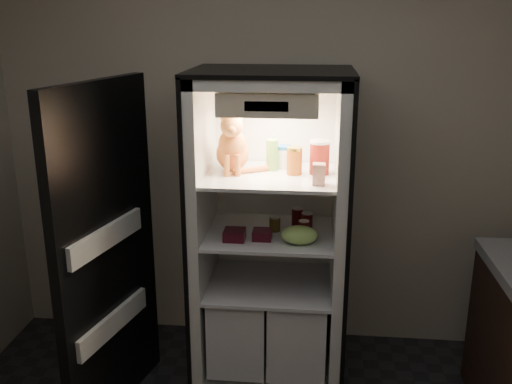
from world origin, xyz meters
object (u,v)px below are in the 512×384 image
at_px(berry_box_left, 235,235).
at_px(berry_box_right, 262,235).
at_px(tabby_cat, 233,147).
at_px(cream_carton, 319,174).
at_px(parmesan_shaker, 272,155).
at_px(refrigerator, 271,251).
at_px(soda_can_b, 307,223).
at_px(pepper_jar, 320,157).
at_px(salsa_jar, 294,161).
at_px(soda_can_a, 297,218).
at_px(condiment_jar, 275,224).
at_px(grape_bag, 299,235).
at_px(mayo_tub, 284,157).
at_px(soda_can_c, 304,230).

xyz_separation_m(berry_box_left, berry_box_right, (0.15, 0.03, -0.00)).
distance_m(tabby_cat, cream_carton, 0.55).
xyz_separation_m(parmesan_shaker, berry_box_left, (-0.19, -0.24, -0.41)).
xyz_separation_m(refrigerator, berry_box_right, (-0.04, -0.18, 0.18)).
bearing_deg(berry_box_right, soda_can_b, 27.64).
xyz_separation_m(pepper_jar, cream_carton, (-0.00, -0.22, -0.04)).
xyz_separation_m(salsa_jar, soda_can_a, (0.02, 0.07, -0.37)).
bearing_deg(condiment_jar, cream_carton, -39.30).
xyz_separation_m(soda_can_b, berry_box_right, (-0.25, -0.13, -0.03)).
xyz_separation_m(pepper_jar, soda_can_b, (-0.06, -0.03, -0.39)).
relative_size(parmesan_shaker, grape_bag, 0.89).
distance_m(mayo_tub, berry_box_right, 0.49).
xyz_separation_m(parmesan_shaker, berry_box_right, (-0.04, -0.21, -0.41)).
relative_size(parmesan_shaker, salsa_jar, 1.15).
relative_size(pepper_jar, soda_can_b, 1.61).
bearing_deg(cream_carton, soda_can_b, 106.31).
bearing_deg(parmesan_shaker, cream_carton, -45.64).
bearing_deg(cream_carton, grape_bag, 169.10).
distance_m(mayo_tub, berry_box_left, 0.55).
bearing_deg(berry_box_left, parmesan_shaker, 51.51).
xyz_separation_m(tabby_cat, grape_bag, (0.40, -0.21, -0.44)).
height_order(soda_can_b, berry_box_right, soda_can_b).
distance_m(cream_carton, soda_can_a, 0.45).
bearing_deg(tabby_cat, mayo_tub, 14.49).
height_order(soda_can_c, grape_bag, soda_can_c).
bearing_deg(mayo_tub, salsa_jar, -65.10).
distance_m(tabby_cat, berry_box_right, 0.53).
bearing_deg(berry_box_left, refrigerator, 47.70).
distance_m(soda_can_a, berry_box_right, 0.28).
height_order(soda_can_a, berry_box_left, soda_can_a).
bearing_deg(salsa_jar, berry_box_left, -153.74).
relative_size(refrigerator, berry_box_right, 17.57).
bearing_deg(berry_box_right, condiment_jar, 65.98).
bearing_deg(soda_can_a, tabby_cat, -173.75).
bearing_deg(grape_bag, condiment_jar, 129.44).
relative_size(soda_can_b, berry_box_right, 1.12).
height_order(mayo_tub, berry_box_right, mayo_tub).
height_order(soda_can_a, soda_can_c, soda_can_a).
distance_m(soda_can_b, berry_box_right, 0.28).
height_order(tabby_cat, soda_can_b, tabby_cat).
relative_size(pepper_jar, soda_can_c, 1.75).
height_order(tabby_cat, grape_bag, tabby_cat).
distance_m(refrigerator, soda_can_a, 0.26).
bearing_deg(grape_bag, soda_can_a, 94.68).
relative_size(salsa_jar, soda_can_b, 1.31).
bearing_deg(grape_bag, cream_carton, -10.90).
bearing_deg(soda_can_c, pepper_jar, 60.34).
xyz_separation_m(salsa_jar, soda_can_c, (0.06, -0.11, -0.37)).
xyz_separation_m(parmesan_shaker, soda_can_c, (0.20, -0.19, -0.39)).
distance_m(berry_box_left, berry_box_right, 0.16).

